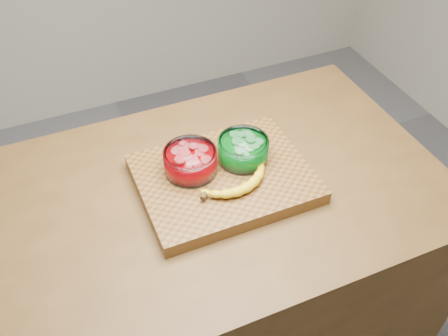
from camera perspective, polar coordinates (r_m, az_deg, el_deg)
name	(u,v)px	position (r m, az deg, el deg)	size (l,w,h in m)	color
counter	(224,279)	(1.70, 0.00, -12.55)	(1.20, 0.80, 0.90)	#513618
cutting_board	(224,179)	(1.34, 0.00, -1.24)	(0.45, 0.35, 0.04)	brown
bowl_red	(190,161)	(1.31, -3.85, 0.77)	(0.14, 0.14, 0.07)	white
bowl_green	(243,150)	(1.35, 2.19, 2.09)	(0.14, 0.14, 0.06)	white
banana	(236,180)	(1.28, 1.40, -1.38)	(0.23, 0.13, 0.03)	gold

